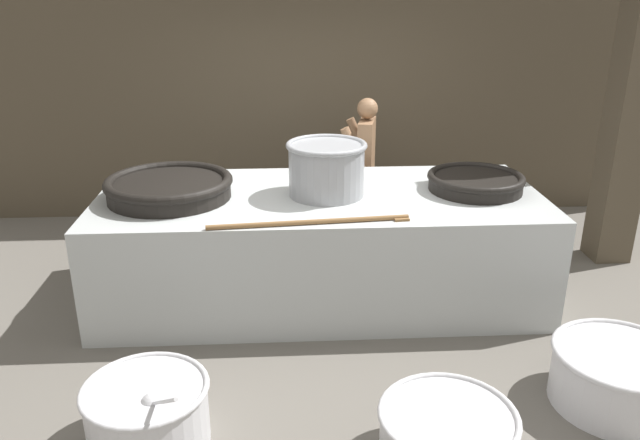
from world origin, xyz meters
name	(u,v)px	position (x,y,z in m)	size (l,w,h in m)	color
ground_plane	(320,293)	(0.00, 0.00, 0.00)	(60.00, 60.00, 0.00)	#666059
back_wall	(309,62)	(0.00, 2.37, 1.87)	(8.65, 0.24, 3.74)	#4C4233
support_pillar	(636,81)	(3.12, 0.68, 1.87)	(0.37, 0.37, 3.74)	#4C4233
hearth_platform	(320,245)	(0.00, 0.00, 0.50)	(3.96, 1.69, 1.00)	#B2B7B7
giant_wok_near	(169,187)	(-1.32, -0.03, 1.10)	(1.11, 1.11, 0.19)	black
giant_wok_far	(475,181)	(1.41, 0.02, 1.08)	(0.87, 0.87, 0.16)	black
stock_pot	(326,168)	(0.06, -0.02, 1.25)	(0.71, 0.71, 0.48)	gray
stirring_paddle	(317,222)	(-0.06, -0.74, 1.02)	(1.60, 0.22, 0.04)	brown
cook	(365,165)	(0.58, 1.33, 0.88)	(0.45, 0.64, 1.62)	#8C6647
prep_bowl_vegetables	(148,412)	(-1.21, -1.98, 0.24)	(0.80, 0.97, 0.74)	silver
prep_bowl_meat	(447,436)	(0.64, -2.28, 0.21)	(0.85, 0.85, 0.38)	silver
prep_bowl_extra	(618,375)	(1.97, -1.76, 0.23)	(0.93, 0.93, 0.42)	silver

